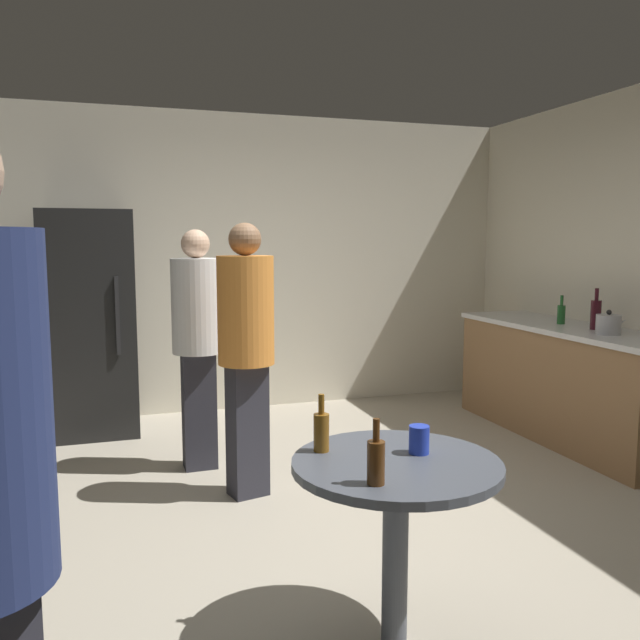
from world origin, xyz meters
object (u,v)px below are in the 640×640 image
at_px(beer_bottle_on_counter, 561,314).
at_px(beer_bottle_amber, 321,431).
at_px(kettle, 609,324).
at_px(person_in_orange_shirt, 246,339).
at_px(refrigerator, 90,323).
at_px(foreground_table, 396,487).
at_px(plastic_cup_blue, 419,440).
at_px(wine_bottle_on_counter, 596,314).
at_px(person_in_white_shirt, 197,331).
at_px(beer_bottle_brown, 376,460).

height_order(beer_bottle_on_counter, beer_bottle_amber, beer_bottle_on_counter).
distance_m(kettle, person_in_orange_shirt, 2.59).
height_order(refrigerator, kettle, refrigerator).
height_order(beer_bottle_on_counter, person_in_orange_shirt, person_in_orange_shirt).
xyz_separation_m(foreground_table, plastic_cup_blue, (0.12, 0.05, 0.16)).
xyz_separation_m(refrigerator, foreground_table, (1.17, -3.35, -0.27)).
distance_m(wine_bottle_on_counter, person_in_white_shirt, 2.93).
bearing_deg(person_in_orange_shirt, beer_bottle_amber, -13.63).
xyz_separation_m(kettle, foreground_table, (-2.35, -1.55, -0.34)).
xyz_separation_m(refrigerator, wine_bottle_on_counter, (3.61, -1.56, 0.12)).
distance_m(plastic_cup_blue, person_in_white_shirt, 2.26).
relative_size(beer_bottle_on_counter, plastic_cup_blue, 2.09).
xyz_separation_m(refrigerator, plastic_cup_blue, (1.29, -3.30, -0.11)).
relative_size(refrigerator, beer_bottle_amber, 7.83).
xyz_separation_m(beer_bottle_brown, person_in_orange_shirt, (-0.07, 1.85, 0.16)).
height_order(kettle, plastic_cup_blue, kettle).
bearing_deg(wine_bottle_on_counter, refrigerator, 156.64).
bearing_deg(plastic_cup_blue, person_in_orange_shirt, 102.61).
height_order(foreground_table, person_in_orange_shirt, person_in_orange_shirt).
bearing_deg(beer_bottle_brown, person_in_orange_shirt, 92.19).
height_order(beer_bottle_brown, plastic_cup_blue, beer_bottle_brown).
distance_m(refrigerator, wine_bottle_on_counter, 3.94).
bearing_deg(person_in_orange_shirt, refrigerator, -165.06).
xyz_separation_m(beer_bottle_on_counter, beer_bottle_brown, (-2.58, -2.34, -0.17)).
bearing_deg(wine_bottle_on_counter, kettle, -110.94).
bearing_deg(kettle, beer_bottle_brown, -145.25).
distance_m(beer_bottle_on_counter, foreground_table, 3.24).
height_order(refrigerator, plastic_cup_blue, refrigerator).
height_order(refrigerator, beer_bottle_brown, refrigerator).
bearing_deg(person_in_white_shirt, beer_bottle_on_counter, 86.98).
height_order(beer_bottle_on_counter, person_in_white_shirt, person_in_white_shirt).
height_order(beer_bottle_amber, person_in_white_shirt, person_in_white_shirt).
distance_m(kettle, beer_bottle_amber, 2.93).
bearing_deg(kettle, refrigerator, 152.93).
distance_m(beer_bottle_on_counter, beer_bottle_brown, 3.49).
bearing_deg(beer_bottle_brown, refrigerator, 105.76).
bearing_deg(plastic_cup_blue, wine_bottle_on_counter, 36.79).
height_order(wine_bottle_on_counter, beer_bottle_on_counter, wine_bottle_on_counter).
xyz_separation_m(refrigerator, kettle, (3.52, -1.80, 0.07)).
height_order(beer_bottle_amber, person_in_orange_shirt, person_in_orange_shirt).
distance_m(beer_bottle_on_counter, person_in_white_shirt, 2.87).
height_order(kettle, beer_bottle_amber, kettle).
bearing_deg(person_in_orange_shirt, plastic_cup_blue, -1.11).
bearing_deg(kettle, beer_bottle_on_counter, 84.17).
relative_size(foreground_table, plastic_cup_blue, 7.27).
height_order(wine_bottle_on_counter, beer_bottle_amber, wine_bottle_on_counter).
bearing_deg(beer_bottle_on_counter, plastic_cup_blue, -137.67).
distance_m(foreground_table, person_in_white_shirt, 2.30).
xyz_separation_m(foreground_table, beer_bottle_brown, (-0.17, -0.20, 0.19)).
bearing_deg(wine_bottle_on_counter, plastic_cup_blue, -143.21).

